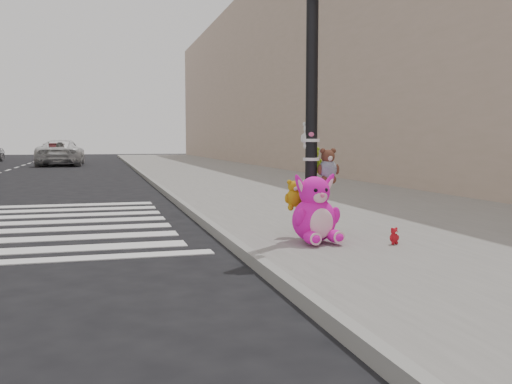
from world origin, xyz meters
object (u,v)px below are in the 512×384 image
object	(u,v)px
pink_bunny	(315,214)
car_white_near	(61,153)
red_teddy	(394,236)
signal_pole	(313,118)

from	to	relation	value
pink_bunny	car_white_near	xyz separation A→B (m)	(-4.82, 28.80, 0.24)
red_teddy	car_white_near	size ratio (longest dim) A/B	0.04
signal_pole	pink_bunny	xyz separation A→B (m)	(-0.12, -0.44, -1.22)
red_teddy	car_white_near	world-z (taller)	car_white_near
pink_bunny	red_teddy	world-z (taller)	pink_bunny
signal_pole	red_teddy	xyz separation A→B (m)	(0.78, -0.83, -1.48)
pink_bunny	car_white_near	bearing A→B (deg)	93.21
car_white_near	red_teddy	bearing A→B (deg)	101.97
pink_bunny	signal_pole	bearing A→B (deg)	68.32
pink_bunny	red_teddy	size ratio (longest dim) A/B	4.18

